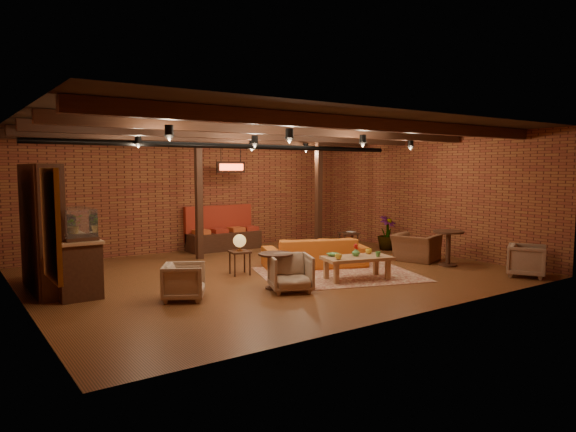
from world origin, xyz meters
TOP-DOWN VIEW (x-y plane):
  - floor at (0.00, 0.00)m, footprint 10.00×10.00m
  - ceiling at (0.00, 0.00)m, footprint 10.00×8.00m
  - wall_back at (0.00, 4.00)m, footprint 10.00×0.02m
  - wall_front at (0.00, -4.00)m, footprint 10.00×0.02m
  - wall_left at (-5.00, 0.00)m, footprint 0.02×8.00m
  - wall_right at (5.00, 0.00)m, footprint 0.02×8.00m
  - ceiling_beams at (0.00, 0.00)m, footprint 9.80×6.40m
  - ceiling_pipe at (0.00, 1.60)m, footprint 9.60×0.12m
  - post_left at (-0.60, 2.60)m, footprint 0.16×0.16m
  - post_right at (2.80, 2.00)m, footprint 0.16×0.16m
  - service_counter at (-4.10, 1.00)m, footprint 0.80×2.50m
  - plant_counter at (-4.00, 1.20)m, footprint 0.35×0.39m
  - shelving_hutch at (-4.50, 1.10)m, footprint 0.52×2.00m
  - chalkboard_menu at (-4.93, -2.30)m, footprint 0.08×0.96m
  - banquette at (0.60, 3.55)m, footprint 2.10×0.70m
  - service_sign at (0.60, 3.10)m, footprint 0.86×0.06m
  - ceiling_spotlights at (0.00, 0.00)m, footprint 6.40×4.40m
  - rug at (1.05, -0.94)m, footprint 3.98×3.48m
  - sofa at (1.15, 0.04)m, footprint 2.57×1.74m
  - coffee_table at (1.02, -1.54)m, footprint 1.55×1.04m
  - side_table_lamp at (-0.73, 0.28)m, footprint 0.49×0.49m
  - round_table_left at (-0.81, -1.26)m, footprint 0.67×0.67m
  - armchair_a at (-2.60, -1.04)m, footprint 0.91×0.93m
  - armchair_b at (-0.69, -1.60)m, footprint 0.97×0.94m
  - armchair_right at (3.74, -0.78)m, footprint 0.95×1.19m
  - side_table_book at (3.32, 1.30)m, footprint 0.60×0.60m
  - round_table_right at (3.85, -1.66)m, footprint 0.72×0.72m
  - armchair_far at (4.25, -3.40)m, footprint 0.98×0.96m
  - plant_tall at (4.40, 0.87)m, footprint 1.87×1.87m

SIDE VIEW (x-z plane):
  - floor at x=0.00m, z-range 0.00..0.00m
  - rug at x=1.05m, z-range 0.00..0.01m
  - sofa at x=1.15m, z-range 0.00..0.70m
  - armchair_a at x=-2.60m, z-range 0.00..0.72m
  - armchair_far at x=4.25m, z-range 0.00..0.76m
  - armchair_b at x=-0.69m, z-range 0.00..0.78m
  - coffee_table at x=1.02m, z-range 0.06..0.80m
  - armchair_right at x=3.74m, z-range 0.00..0.90m
  - round_table_left at x=-0.81m, z-range 0.12..0.82m
  - side_table_book at x=3.32m, z-range 0.22..0.77m
  - banquette at x=0.60m, z-range 0.00..1.00m
  - round_table_right at x=3.85m, z-range 0.14..0.98m
  - side_table_lamp at x=-0.73m, z-range 0.23..1.12m
  - service_counter at x=-4.10m, z-range 0.00..1.60m
  - shelving_hutch at x=-4.50m, z-range 0.00..2.40m
  - plant_counter at x=-4.00m, z-range 1.07..1.37m
  - plant_tall at x=4.40m, z-range 0.00..2.91m
  - wall_back at x=0.00m, z-range 0.00..3.20m
  - wall_front at x=0.00m, z-range 0.00..3.20m
  - wall_left at x=-5.00m, z-range 0.00..3.20m
  - wall_right at x=5.00m, z-range 0.00..3.20m
  - post_left at x=-0.60m, z-range 0.00..3.20m
  - post_right at x=2.80m, z-range 0.00..3.20m
  - chalkboard_menu at x=-4.93m, z-range 0.87..2.33m
  - service_sign at x=0.60m, z-range 2.20..2.50m
  - ceiling_pipe at x=0.00m, z-range 2.79..2.91m
  - ceiling_spotlights at x=0.00m, z-range 2.72..3.00m
  - ceiling_beams at x=0.00m, z-range 2.97..3.19m
  - ceiling at x=0.00m, z-range 3.19..3.21m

